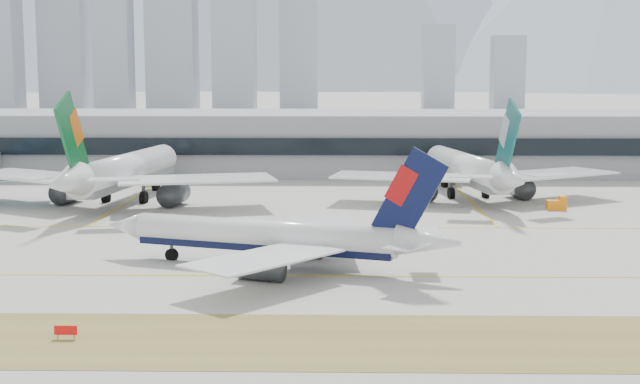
{
  "coord_description": "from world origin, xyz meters",
  "views": [
    {
      "loc": [
        -0.47,
        -114.0,
        25.48
      ],
      "look_at": [
        -3.0,
        18.0,
        7.5
      ],
      "focal_mm": 50.0,
      "sensor_mm": 36.0,
      "label": 1
    }
  ],
  "objects_px": {
    "taxiing_airliner": "(277,238)",
    "widebody_eva": "(122,173)",
    "widebody_cathay": "(470,171)",
    "terminal": "(339,141)"
  },
  "relations": [
    {
      "from": "taxiing_airliner",
      "to": "terminal",
      "type": "relative_size",
      "value": 0.17
    },
    {
      "from": "taxiing_airliner",
      "to": "widebody_cathay",
      "type": "distance_m",
      "value": 72.9
    },
    {
      "from": "widebody_eva",
      "to": "widebody_cathay",
      "type": "distance_m",
      "value": 68.65
    },
    {
      "from": "widebody_eva",
      "to": "widebody_cathay",
      "type": "bearing_deg",
      "value": -75.75
    },
    {
      "from": "taxiing_airliner",
      "to": "terminal",
      "type": "distance_m",
      "value": 115.76
    },
    {
      "from": "widebody_cathay",
      "to": "widebody_eva",
      "type": "bearing_deg",
      "value": 87.2
    },
    {
      "from": "widebody_eva",
      "to": "terminal",
      "type": "height_order",
      "value": "widebody_eva"
    },
    {
      "from": "widebody_eva",
      "to": "taxiing_airliner",
      "type": "bearing_deg",
      "value": -141.52
    },
    {
      "from": "widebody_eva",
      "to": "widebody_cathay",
      "type": "xyz_separation_m",
      "value": [
        68.19,
        7.98,
        -0.39
      ]
    },
    {
      "from": "taxiing_airliner",
      "to": "widebody_eva",
      "type": "relative_size",
      "value": 0.76
    }
  ]
}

